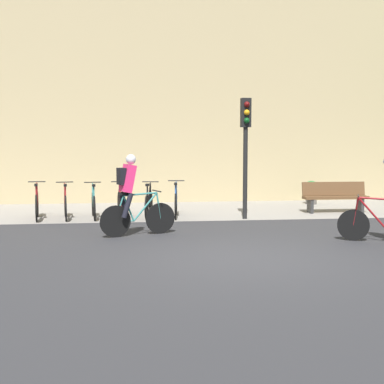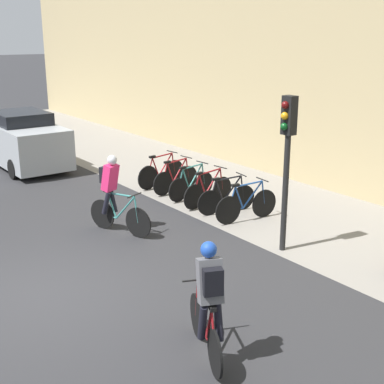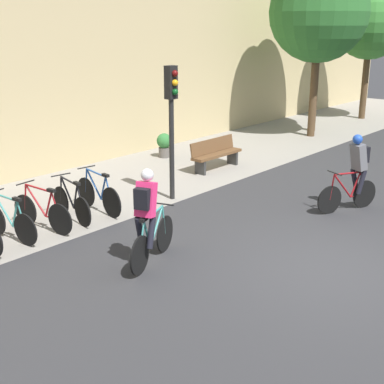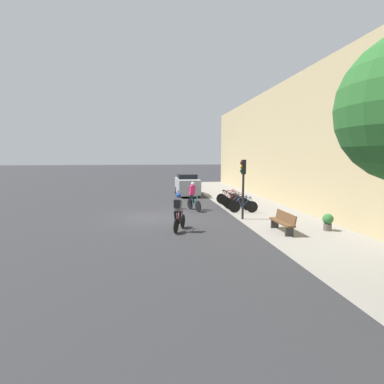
{
  "view_description": "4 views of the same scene",
  "coord_description": "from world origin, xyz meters",
  "px_view_note": "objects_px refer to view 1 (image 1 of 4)",
  "views": [
    {
      "loc": [
        -2.02,
        -9.16,
        2.04
      ],
      "look_at": [
        -0.41,
        4.26,
        0.79
      ],
      "focal_mm": 50.0,
      "sensor_mm": 36.0,
      "label": 1
    },
    {
      "loc": [
        8.3,
        -2.91,
        4.39
      ],
      "look_at": [
        -0.53,
        3.62,
        1.08
      ],
      "focal_mm": 50.0,
      "sensor_mm": 36.0,
      "label": 2
    },
    {
      "loc": [
        -8.0,
        -3.82,
        4.13
      ],
      "look_at": [
        -1.29,
        2.05,
        1.3
      ],
      "focal_mm": 50.0,
      "sensor_mm": 36.0,
      "label": 3
    },
    {
      "loc": [
        16.47,
        -0.1,
        3.41
      ],
      "look_at": [
        0.39,
        2.11,
        1.44
      ],
      "focal_mm": 28.0,
      "sensor_mm": 36.0,
      "label": 4
    }
  ],
  "objects_px": {
    "parked_bike_3": "(121,203)",
    "potted_plant": "(311,191)",
    "parked_bike_0": "(37,204)",
    "parked_bike_1": "(65,204)",
    "parked_bike_4": "(149,203)",
    "bench": "(335,196)",
    "parked_bike_5": "(176,202)",
    "traffic_light_pole": "(246,135)",
    "parked_bike_2": "(94,204)",
    "cyclist_pink": "(131,193)"
  },
  "relations": [
    {
      "from": "parked_bike_2",
      "to": "traffic_light_pole",
      "type": "bearing_deg",
      "value": -8.71
    },
    {
      "from": "cyclist_pink",
      "to": "potted_plant",
      "type": "relative_size",
      "value": 2.29
    },
    {
      "from": "cyclist_pink",
      "to": "parked_bike_1",
      "type": "height_order",
      "value": "cyclist_pink"
    },
    {
      "from": "traffic_light_pole",
      "to": "parked_bike_5",
      "type": "bearing_deg",
      "value": 161.07
    },
    {
      "from": "parked_bike_4",
      "to": "parked_bike_5",
      "type": "bearing_deg",
      "value": -0.01
    },
    {
      "from": "cyclist_pink",
      "to": "traffic_light_pole",
      "type": "height_order",
      "value": "traffic_light_pole"
    },
    {
      "from": "parked_bike_2",
      "to": "potted_plant",
      "type": "relative_size",
      "value": 2.06
    },
    {
      "from": "parked_bike_3",
      "to": "traffic_light_pole",
      "type": "bearing_deg",
      "value": -10.63
    },
    {
      "from": "bench",
      "to": "parked_bike_5",
      "type": "bearing_deg",
      "value": -175.61
    },
    {
      "from": "traffic_light_pole",
      "to": "potted_plant",
      "type": "height_order",
      "value": "traffic_light_pole"
    },
    {
      "from": "cyclist_pink",
      "to": "parked_bike_2",
      "type": "distance_m",
      "value": 3.12
    },
    {
      "from": "cyclist_pink",
      "to": "parked_bike_0",
      "type": "relative_size",
      "value": 1.03
    },
    {
      "from": "parked_bike_0",
      "to": "bench",
      "type": "distance_m",
      "value": 8.43
    },
    {
      "from": "parked_bike_0",
      "to": "traffic_light_pole",
      "type": "bearing_deg",
      "value": -6.38
    },
    {
      "from": "parked_bike_0",
      "to": "parked_bike_2",
      "type": "xyz_separation_m",
      "value": [
        1.49,
        0.0,
        -0.02
      ]
    },
    {
      "from": "parked_bike_1",
      "to": "parked_bike_5",
      "type": "relative_size",
      "value": 0.94
    },
    {
      "from": "parked_bike_4",
      "to": "bench",
      "type": "xyz_separation_m",
      "value": [
        5.44,
        0.36,
        0.08
      ]
    },
    {
      "from": "parked_bike_3",
      "to": "potted_plant",
      "type": "bearing_deg",
      "value": 21.93
    },
    {
      "from": "bench",
      "to": "potted_plant",
      "type": "distance_m",
      "value": 2.15
    },
    {
      "from": "parked_bike_0",
      "to": "parked_bike_1",
      "type": "bearing_deg",
      "value": 0.01
    },
    {
      "from": "parked_bike_3",
      "to": "parked_bike_2",
      "type": "bearing_deg",
      "value": 179.93
    },
    {
      "from": "parked_bike_0",
      "to": "parked_bike_5",
      "type": "xyz_separation_m",
      "value": [
        3.72,
        -0.0,
        -0.0
      ]
    },
    {
      "from": "parked_bike_4",
      "to": "parked_bike_5",
      "type": "relative_size",
      "value": 0.93
    },
    {
      "from": "parked_bike_2",
      "to": "potted_plant",
      "type": "distance_m",
      "value": 7.41
    },
    {
      "from": "parked_bike_3",
      "to": "parked_bike_1",
      "type": "bearing_deg",
      "value": 179.96
    },
    {
      "from": "cyclist_pink",
      "to": "bench",
      "type": "height_order",
      "value": "cyclist_pink"
    },
    {
      "from": "parked_bike_2",
      "to": "parked_bike_0",
      "type": "bearing_deg",
      "value": -180.0
    },
    {
      "from": "parked_bike_1",
      "to": "parked_bike_3",
      "type": "bearing_deg",
      "value": -0.04
    },
    {
      "from": "parked_bike_1",
      "to": "potted_plant",
      "type": "relative_size",
      "value": 2.11
    },
    {
      "from": "parked_bike_3",
      "to": "traffic_light_pole",
      "type": "xyz_separation_m",
      "value": [
        3.29,
        -0.62,
        1.83
      ]
    },
    {
      "from": "parked_bike_3",
      "to": "parked_bike_5",
      "type": "height_order",
      "value": "parked_bike_5"
    },
    {
      "from": "cyclist_pink",
      "to": "parked_bike_3",
      "type": "distance_m",
      "value": 2.97
    },
    {
      "from": "parked_bike_4",
      "to": "traffic_light_pole",
      "type": "bearing_deg",
      "value": -13.63
    },
    {
      "from": "parked_bike_4",
      "to": "bench",
      "type": "relative_size",
      "value": 0.86
    },
    {
      "from": "parked_bike_0",
      "to": "parked_bike_2",
      "type": "bearing_deg",
      "value": 0.0
    },
    {
      "from": "parked_bike_1",
      "to": "parked_bike_2",
      "type": "height_order",
      "value": "parked_bike_1"
    },
    {
      "from": "parked_bike_1",
      "to": "parked_bike_5",
      "type": "bearing_deg",
      "value": -0.01
    },
    {
      "from": "parked_bike_0",
      "to": "traffic_light_pole",
      "type": "relative_size",
      "value": 0.54
    },
    {
      "from": "parked_bike_1",
      "to": "potted_plant",
      "type": "height_order",
      "value": "parked_bike_1"
    },
    {
      "from": "cyclist_pink",
      "to": "parked_bike_0",
      "type": "bearing_deg",
      "value": 130.43
    },
    {
      "from": "parked_bike_0",
      "to": "traffic_light_pole",
      "type": "height_order",
      "value": "traffic_light_pole"
    },
    {
      "from": "traffic_light_pole",
      "to": "bench",
      "type": "height_order",
      "value": "traffic_light_pole"
    },
    {
      "from": "parked_bike_4",
      "to": "potted_plant",
      "type": "xyz_separation_m",
      "value": [
        5.48,
        2.51,
        0.04
      ]
    },
    {
      "from": "parked_bike_0",
      "to": "parked_bike_3",
      "type": "distance_m",
      "value": 2.24
    },
    {
      "from": "parked_bike_3",
      "to": "parked_bike_5",
      "type": "bearing_deg",
      "value": 0.02
    },
    {
      "from": "bench",
      "to": "potted_plant",
      "type": "bearing_deg",
      "value": 88.84
    },
    {
      "from": "cyclist_pink",
      "to": "parked_bike_1",
      "type": "bearing_deg",
      "value": 120.78
    },
    {
      "from": "parked_bike_2",
      "to": "bench",
      "type": "xyz_separation_m",
      "value": [
        6.93,
        0.36,
        0.08
      ]
    },
    {
      "from": "parked_bike_2",
      "to": "traffic_light_pole",
      "type": "relative_size",
      "value": 0.5
    },
    {
      "from": "parked_bike_2",
      "to": "traffic_light_pole",
      "type": "xyz_separation_m",
      "value": [
        4.03,
        -0.62,
        1.84
      ]
    }
  ]
}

